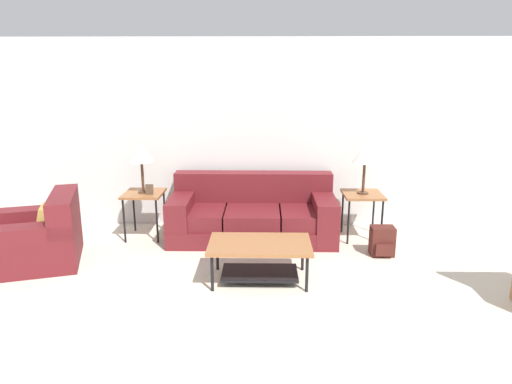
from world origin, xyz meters
TOP-DOWN VIEW (x-y plane):
  - wall_back at (0.00, 4.58)m, footprint 9.07×0.06m
  - couch at (-0.06, 4.01)m, footprint 2.15×0.98m
  - armchair at (-2.50, 3.11)m, footprint 1.19×1.20m
  - coffee_table at (0.04, 2.68)m, footprint 1.07×0.64m
  - side_table_left at (-1.50, 3.99)m, footprint 0.50×0.54m
  - side_table_right at (1.37, 3.99)m, footprint 0.50×0.54m
  - table_lamp_left at (-1.50, 3.99)m, footprint 0.32×0.32m
  - table_lamp_right at (1.37, 3.99)m, footprint 0.32×0.32m
  - backpack at (1.51, 3.40)m, footprint 0.28×0.28m
  - picture_frame at (-1.40, 3.91)m, footprint 0.10×0.04m

SIDE VIEW (x-z plane):
  - backpack at x=1.51m, z-range 0.00..0.35m
  - armchair at x=-2.50m, z-range -0.11..0.69m
  - couch at x=-0.06m, z-range -0.12..0.70m
  - coffee_table at x=0.04m, z-range 0.10..0.52m
  - side_table_left at x=-1.50m, z-range 0.24..0.85m
  - side_table_right at x=1.37m, z-range 0.24..0.85m
  - picture_frame at x=-1.40m, z-range 0.61..0.74m
  - table_lamp_left at x=-1.50m, z-range 0.80..1.43m
  - table_lamp_right at x=1.37m, z-range 0.80..1.43m
  - wall_back at x=0.00m, z-range 0.00..2.60m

